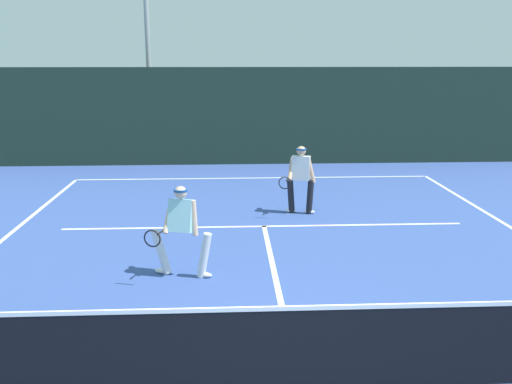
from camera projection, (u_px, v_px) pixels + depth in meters
court_line_baseline_far at (253, 178)px, 17.53m from camera, size 10.89×0.10×0.01m
court_line_service at (264, 226)px, 12.53m from camera, size 8.88×0.10×0.01m
court_line_centre at (276, 280)px, 9.49m from camera, size 0.10×6.40×0.01m
tennis_net at (301, 347)px, 6.27m from camera, size 11.93×0.09×1.06m
player_near at (181, 227)px, 9.51m from camera, size 1.11×0.82×1.58m
player_far at (300, 177)px, 13.38m from camera, size 0.94×0.87×1.64m
tennis_ball at (119, 342)px, 7.38m from camera, size 0.07×0.07×0.07m
back_fence_windscreen at (250, 116)px, 19.47m from camera, size 20.19×0.12×3.34m
light_pole at (148, 46)px, 20.51m from camera, size 0.55×0.44×6.51m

